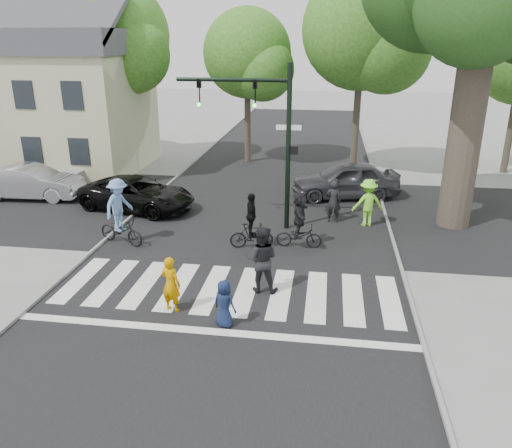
{
  "coord_description": "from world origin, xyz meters",
  "views": [
    {
      "loc": [
        2.62,
        -11.46,
        6.73
      ],
      "look_at": [
        0.5,
        3.0,
        1.3
      ],
      "focal_mm": 35.0,
      "sensor_mm": 36.0,
      "label": 1
    }
  ],
  "objects_px": {
    "pedestrian_child": "(224,303)",
    "cyclist_left": "(120,216)",
    "pedestrian_woman": "(171,284)",
    "car_silver": "(31,182)",
    "cyclist_mid": "(251,226)",
    "car_grey": "(345,180)",
    "cyclist_right": "(299,223)",
    "car_suv": "(137,194)",
    "pedestrian_adult": "(262,259)",
    "traffic_signal": "(265,124)"
  },
  "relations": [
    {
      "from": "cyclist_left",
      "to": "cyclist_mid",
      "type": "relative_size",
      "value": 1.2
    },
    {
      "from": "pedestrian_adult",
      "to": "cyclist_mid",
      "type": "xyz_separation_m",
      "value": [
        -0.77,
        3.03,
        -0.17
      ]
    },
    {
      "from": "cyclist_mid",
      "to": "car_grey",
      "type": "distance_m",
      "value": 7.12
    },
    {
      "from": "traffic_signal",
      "to": "car_silver",
      "type": "relative_size",
      "value": 1.32
    },
    {
      "from": "pedestrian_woman",
      "to": "cyclist_left",
      "type": "distance_m",
      "value": 5.23
    },
    {
      "from": "cyclist_left",
      "to": "cyclist_right",
      "type": "distance_m",
      "value": 6.17
    },
    {
      "from": "car_grey",
      "to": "pedestrian_child",
      "type": "bearing_deg",
      "value": -28.79
    },
    {
      "from": "pedestrian_child",
      "to": "cyclist_left",
      "type": "bearing_deg",
      "value": -23.21
    },
    {
      "from": "cyclist_mid",
      "to": "car_suv",
      "type": "height_order",
      "value": "cyclist_mid"
    },
    {
      "from": "pedestrian_woman",
      "to": "car_grey",
      "type": "relative_size",
      "value": 0.32
    },
    {
      "from": "cyclist_mid",
      "to": "cyclist_right",
      "type": "bearing_deg",
      "value": 10.15
    },
    {
      "from": "cyclist_mid",
      "to": "car_suv",
      "type": "relative_size",
      "value": 0.4
    },
    {
      "from": "cyclist_right",
      "to": "car_grey",
      "type": "height_order",
      "value": "cyclist_right"
    },
    {
      "from": "pedestrian_woman",
      "to": "cyclist_mid",
      "type": "xyz_separation_m",
      "value": [
        1.42,
        4.48,
        0.03
      ]
    },
    {
      "from": "traffic_signal",
      "to": "pedestrian_child",
      "type": "xyz_separation_m",
      "value": [
        -0.08,
        -7.06,
        -3.28
      ]
    },
    {
      "from": "pedestrian_child",
      "to": "pedestrian_adult",
      "type": "bearing_deg",
      "value": -86.44
    },
    {
      "from": "car_grey",
      "to": "car_silver",
      "type": "bearing_deg",
      "value": -94.31
    },
    {
      "from": "cyclist_left",
      "to": "car_suv",
      "type": "xyz_separation_m",
      "value": [
        -0.81,
        3.66,
        -0.34
      ]
    },
    {
      "from": "traffic_signal",
      "to": "cyclist_left",
      "type": "bearing_deg",
      "value": -153.59
    },
    {
      "from": "traffic_signal",
      "to": "car_grey",
      "type": "xyz_separation_m",
      "value": [
        3.09,
        4.27,
        -3.09
      ]
    },
    {
      "from": "car_suv",
      "to": "car_silver",
      "type": "distance_m",
      "value": 5.3
    },
    {
      "from": "cyclist_mid",
      "to": "car_suv",
      "type": "bearing_deg",
      "value": 147.7
    },
    {
      "from": "cyclist_mid",
      "to": "car_grey",
      "type": "relative_size",
      "value": 0.41
    },
    {
      "from": "car_suv",
      "to": "pedestrian_adult",
      "type": "bearing_deg",
      "value": -123.01
    },
    {
      "from": "pedestrian_woman",
      "to": "car_suv",
      "type": "distance_m",
      "value": 8.78
    },
    {
      "from": "pedestrian_woman",
      "to": "pedestrian_adult",
      "type": "distance_m",
      "value": 2.63
    },
    {
      "from": "cyclist_mid",
      "to": "cyclist_right",
      "type": "distance_m",
      "value": 1.63
    },
    {
      "from": "pedestrian_adult",
      "to": "cyclist_mid",
      "type": "bearing_deg",
      "value": -74.76
    },
    {
      "from": "pedestrian_adult",
      "to": "car_silver",
      "type": "xyz_separation_m",
      "value": [
        -11.35,
        7.2,
        -0.22
      ]
    },
    {
      "from": "cyclist_right",
      "to": "car_silver",
      "type": "bearing_deg",
      "value": 162.33
    },
    {
      "from": "pedestrian_woman",
      "to": "car_grey",
      "type": "xyz_separation_m",
      "value": [
        4.69,
        10.81,
        0.04
      ]
    },
    {
      "from": "traffic_signal",
      "to": "pedestrian_adult",
      "type": "height_order",
      "value": "traffic_signal"
    },
    {
      "from": "pedestrian_woman",
      "to": "car_silver",
      "type": "height_order",
      "value": "pedestrian_woman"
    },
    {
      "from": "pedestrian_woman",
      "to": "cyclist_mid",
      "type": "distance_m",
      "value": 4.7
    },
    {
      "from": "pedestrian_child",
      "to": "cyclist_mid",
      "type": "distance_m",
      "value": 5.01
    },
    {
      "from": "pedestrian_adult",
      "to": "cyclist_mid",
      "type": "height_order",
      "value": "cyclist_mid"
    },
    {
      "from": "pedestrian_woman",
      "to": "cyclist_right",
      "type": "bearing_deg",
      "value": -106.31
    },
    {
      "from": "car_suv",
      "to": "car_silver",
      "type": "relative_size",
      "value": 1.07
    },
    {
      "from": "pedestrian_woman",
      "to": "pedestrian_child",
      "type": "xyz_separation_m",
      "value": [
        1.52,
        -0.53,
        -0.15
      ]
    },
    {
      "from": "cyclist_mid",
      "to": "car_silver",
      "type": "height_order",
      "value": "cyclist_mid"
    },
    {
      "from": "car_silver",
      "to": "car_grey",
      "type": "distance_m",
      "value": 14.02
    },
    {
      "from": "pedestrian_adult",
      "to": "car_grey",
      "type": "bearing_deg",
      "value": -103.88
    },
    {
      "from": "cyclist_right",
      "to": "pedestrian_child",
      "type": "bearing_deg",
      "value": -105.85
    },
    {
      "from": "pedestrian_adult",
      "to": "car_suv",
      "type": "distance_m",
      "value": 8.86
    },
    {
      "from": "cyclist_left",
      "to": "car_silver",
      "type": "relative_size",
      "value": 0.51
    },
    {
      "from": "pedestrian_child",
      "to": "car_suv",
      "type": "xyz_separation_m",
      "value": [
        -5.44,
        8.38,
        0.06
      ]
    },
    {
      "from": "cyclist_left",
      "to": "pedestrian_adult",
      "type": "bearing_deg",
      "value": -27.38
    },
    {
      "from": "pedestrian_child",
      "to": "cyclist_mid",
      "type": "xyz_separation_m",
      "value": [
        -0.1,
        5.0,
        0.18
      ]
    },
    {
      "from": "car_silver",
      "to": "car_grey",
      "type": "height_order",
      "value": "car_grey"
    },
    {
      "from": "cyclist_mid",
      "to": "car_silver",
      "type": "bearing_deg",
      "value": 158.51
    }
  ]
}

